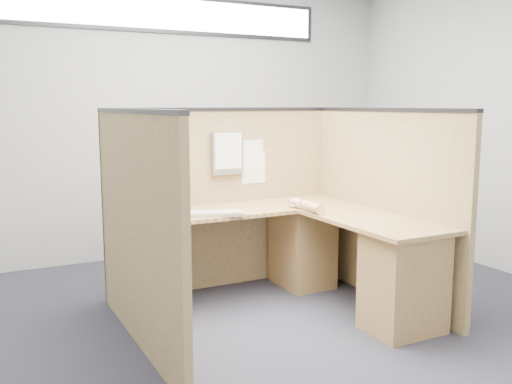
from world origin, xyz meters
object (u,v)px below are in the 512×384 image
keyboard (214,214)px  mouse (296,205)px  laptop (167,203)px  l_desk (283,257)px

keyboard → mouse: size_ratio=4.11×
laptop → keyboard: 0.44m
keyboard → laptop: bearing=141.9°
l_desk → keyboard: size_ratio=4.03×
l_desk → keyboard: bearing=159.1°
l_desk → laptop: bearing=143.2°
keyboard → mouse: bearing=18.5°
keyboard → mouse: mouse is taller
laptop → keyboard: size_ratio=0.83×
mouse → laptop: bearing=159.5°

